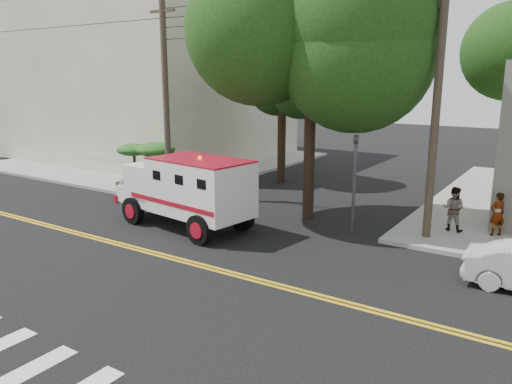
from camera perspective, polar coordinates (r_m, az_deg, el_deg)
The scene contains 13 objects.
ground at distance 16.16m, azimuth -9.77°, elevation -7.41°, with size 100.00×100.00×0.00m, color black.
sidewalk_nw at distance 34.69m, azimuth -10.96°, elevation 3.65°, with size 17.00×17.00×0.15m, color gray.
building_left at distance 36.73m, azimuth -11.94°, elevation 12.07°, with size 16.00×14.00×10.00m, color #B8AA97.
utility_pole_left at distance 23.39m, azimuth -10.26°, elevation 10.16°, with size 0.28×0.28×9.00m, color #382D23.
utility_pole_right at distance 17.70m, azimuth 19.89°, elevation 8.74°, with size 0.28×0.28×9.00m, color #382D23.
tree_main at distance 19.24m, azimuth 7.24°, elevation 17.73°, with size 6.08×5.70×9.85m.
tree_left at distance 26.28m, azimuth 3.40°, elevation 13.31°, with size 4.48×4.20×7.70m.
traffic_signal at distance 18.17m, azimuth 11.22°, elevation 2.11°, with size 0.15×0.18×3.60m.
accessibility_sign at distance 24.28m, azimuth -10.71°, elevation 2.78°, with size 0.45×0.10×2.02m.
palm_planter at distance 25.41m, azimuth -12.05°, elevation 3.81°, with size 3.52×2.63×2.36m.
armored_truck at distance 18.84m, azimuth -7.92°, elevation 0.49°, with size 6.18×3.05×2.71m.
pedestrian_a at distance 19.32m, azimuth 25.86°, elevation -2.28°, with size 0.56×0.37×1.55m, color gray.
pedestrian_b at distance 19.30m, azimuth 21.64°, elevation -1.79°, with size 0.79×0.61×1.62m, color gray.
Camera 1 is at (10.47, -10.97, 5.59)m, focal length 35.00 mm.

